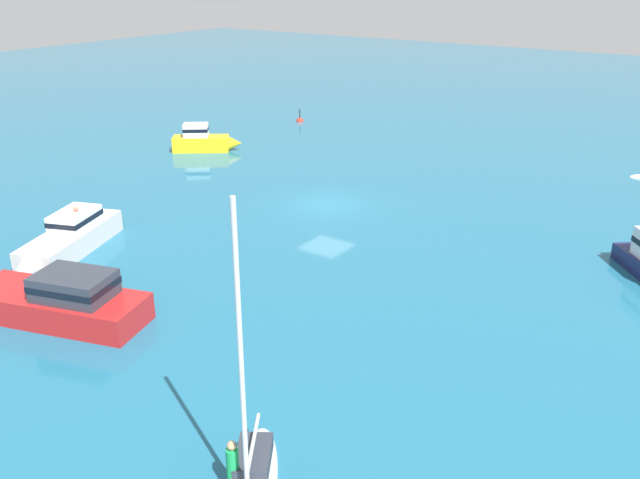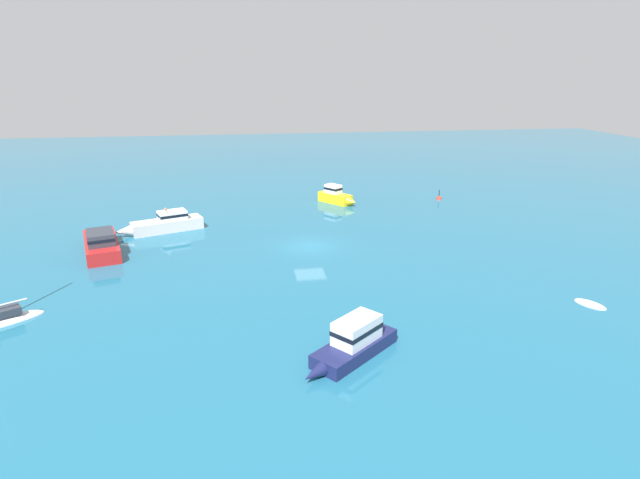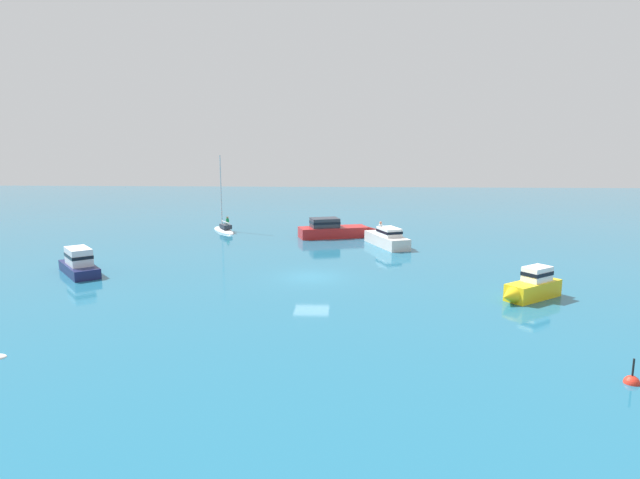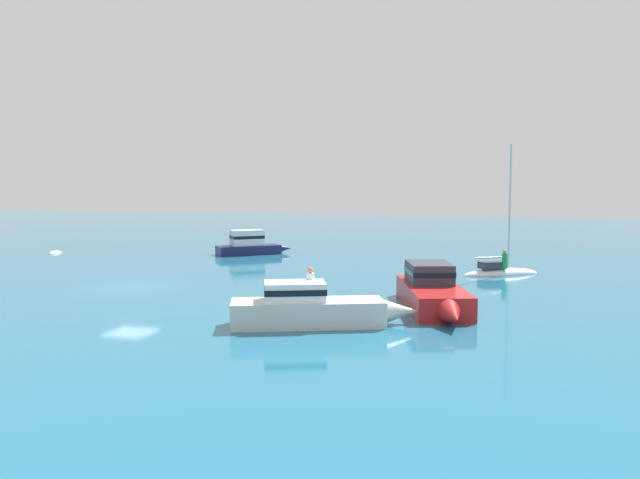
{
  "view_description": "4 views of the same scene",
  "coord_description": "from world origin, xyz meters",
  "px_view_note": "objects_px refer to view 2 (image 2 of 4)",
  "views": [
    {
      "loc": [
        20.0,
        -29.88,
        12.57
      ],
      "look_at": [
        4.31,
        -6.97,
        1.26
      ],
      "focal_mm": 38.32,
      "sensor_mm": 36.0,
      "label": 1
    },
    {
      "loc": [
        39.31,
        -5.28,
        13.75
      ],
      "look_at": [
        2.84,
        0.41,
        1.49
      ],
      "focal_mm": 28.53,
      "sensor_mm": 36.0,
      "label": 2
    },
    {
      "loc": [
        -2.46,
        37.38,
        9.49
      ],
      "look_at": [
        -0.52,
        -1.51,
        2.46
      ],
      "focal_mm": 30.15,
      "sensor_mm": 36.0,
      "label": 3
    },
    {
      "loc": [
        -30.41,
        -19.54,
        5.75
      ],
      "look_at": [
        0.53,
        -10.73,
        2.88
      ],
      "focal_mm": 35.75,
      "sensor_mm": 36.0,
      "label": 4
    }
  ],
  "objects_px": {
    "cabin_cruiser_1": "(101,243)",
    "powerboat": "(354,342)",
    "channel_buoy": "(439,199)",
    "tender": "(590,305)",
    "cabin_cruiser": "(164,224)",
    "motor_cruiser": "(337,196)"
  },
  "relations": [
    {
      "from": "motor_cruiser",
      "to": "powerboat",
      "type": "xyz_separation_m",
      "value": [
        31.0,
        -4.96,
        0.02
      ]
    },
    {
      "from": "cabin_cruiser_1",
      "to": "tender",
      "type": "bearing_deg",
      "value": -131.37
    },
    {
      "from": "cabin_cruiser",
      "to": "channel_buoy",
      "type": "xyz_separation_m",
      "value": [
        -7.8,
        29.02,
        -0.7
      ]
    },
    {
      "from": "powerboat",
      "to": "channel_buoy",
      "type": "xyz_separation_m",
      "value": [
        -31.1,
        16.75,
        -0.78
      ]
    },
    {
      "from": "cabin_cruiser_1",
      "to": "channel_buoy",
      "type": "distance_m",
      "value": 35.62
    },
    {
      "from": "cabin_cruiser_1",
      "to": "powerboat",
      "type": "bearing_deg",
      "value": -154.72
    },
    {
      "from": "cabin_cruiser",
      "to": "powerboat",
      "type": "bearing_deg",
      "value": 96.66
    },
    {
      "from": "cabin_cruiser",
      "to": "motor_cruiser",
      "type": "xyz_separation_m",
      "value": [
        -7.71,
        17.22,
        0.06
      ]
    },
    {
      "from": "channel_buoy",
      "to": "tender",
      "type": "bearing_deg",
      "value": -2.01
    },
    {
      "from": "cabin_cruiser",
      "to": "motor_cruiser",
      "type": "bearing_deg",
      "value": -177.0
    },
    {
      "from": "channel_buoy",
      "to": "cabin_cruiser_1",
      "type": "bearing_deg",
      "value": -69.06
    },
    {
      "from": "motor_cruiser",
      "to": "cabin_cruiser_1",
      "type": "distance_m",
      "value": 24.91
    },
    {
      "from": "cabin_cruiser",
      "to": "motor_cruiser",
      "type": "distance_m",
      "value": 18.87
    },
    {
      "from": "cabin_cruiser",
      "to": "channel_buoy",
      "type": "distance_m",
      "value": 30.06
    },
    {
      "from": "powerboat",
      "to": "tender",
      "type": "bearing_deg",
      "value": 152.86
    },
    {
      "from": "cabin_cruiser",
      "to": "powerboat",
      "type": "height_order",
      "value": "cabin_cruiser"
    },
    {
      "from": "powerboat",
      "to": "channel_buoy",
      "type": "height_order",
      "value": "powerboat"
    },
    {
      "from": "cabin_cruiser_1",
      "to": "channel_buoy",
      "type": "height_order",
      "value": "cabin_cruiser_1"
    },
    {
      "from": "motor_cruiser",
      "to": "tender",
      "type": "height_order",
      "value": "motor_cruiser"
    },
    {
      "from": "cabin_cruiser",
      "to": "tender",
      "type": "distance_m",
      "value": 34.33
    },
    {
      "from": "motor_cruiser",
      "to": "powerboat",
      "type": "height_order",
      "value": "motor_cruiser"
    },
    {
      "from": "tender",
      "to": "channel_buoy",
      "type": "bearing_deg",
      "value": 149.48
    }
  ]
}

